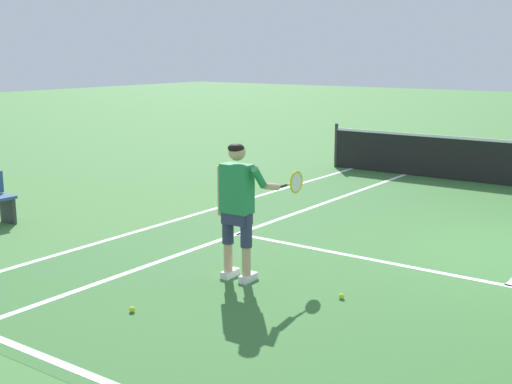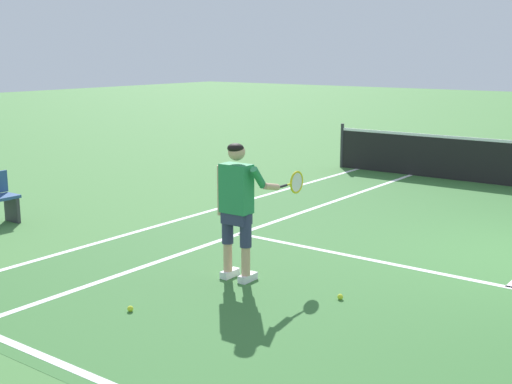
% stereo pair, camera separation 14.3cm
% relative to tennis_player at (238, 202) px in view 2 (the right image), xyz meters
% --- Properties ---
extents(line_service, '(8.23, 0.10, 0.01)m').
position_rel_tennis_player_xyz_m(line_service, '(2.80, 1.70, -0.99)').
color(line_service, white).
rests_on(line_service, ground).
extents(line_singles_left, '(0.10, 10.92, 0.01)m').
position_rel_tennis_player_xyz_m(line_singles_left, '(-1.32, 2.64, -0.99)').
color(line_singles_left, white).
rests_on(line_singles_left, ground).
extents(line_doubles_left, '(0.10, 10.92, 0.01)m').
position_rel_tennis_player_xyz_m(line_doubles_left, '(-2.69, 2.64, -0.99)').
color(line_doubles_left, white).
rests_on(line_doubles_left, ground).
extents(tennis_player, '(0.63, 1.12, 1.71)m').
position_rel_tennis_player_xyz_m(tennis_player, '(0.00, 0.00, 0.00)').
color(tennis_player, white).
rests_on(tennis_player, ground).
extents(tennis_ball_near_feet, '(0.07, 0.07, 0.07)m').
position_rel_tennis_player_xyz_m(tennis_ball_near_feet, '(-0.29, -1.55, -0.96)').
color(tennis_ball_near_feet, '#CCE02D').
rests_on(tennis_ball_near_feet, ground).
extents(tennis_ball_by_baseline, '(0.07, 0.07, 0.07)m').
position_rel_tennis_player_xyz_m(tennis_ball_by_baseline, '(1.37, 0.14, -0.96)').
color(tennis_ball_by_baseline, '#CCE02D').
rests_on(tennis_ball_by_baseline, ground).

